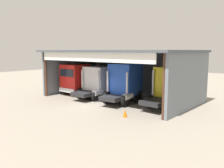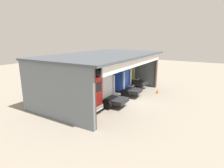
# 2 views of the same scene
# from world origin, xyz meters

# --- Properties ---
(ground_plane) EXTENTS (80.00, 80.00, 0.00)m
(ground_plane) POSITION_xyz_m (0.00, 0.00, 0.00)
(ground_plane) COLOR gray
(ground_plane) RESTS_ON ground
(workshop_shed) EXTENTS (15.21, 8.85, 4.97)m
(workshop_shed) POSITION_xyz_m (0.00, 4.93, 3.46)
(workshop_shed) COLOR slate
(workshop_shed) RESTS_ON ground
(truck_red_center_bay) EXTENTS (2.70, 4.56, 3.40)m
(truck_red_center_bay) POSITION_xyz_m (-5.26, 2.94, 1.79)
(truck_red_center_bay) COLOR red
(truck_red_center_bay) RESTS_ON ground
(truck_white_left_bay) EXTENTS (2.72, 4.44, 3.27)m
(truck_white_left_bay) POSITION_xyz_m (-2.14, 3.01, 1.73)
(truck_white_left_bay) COLOR white
(truck_white_left_bay) RESTS_ON ground
(truck_blue_yard_outside) EXTENTS (2.74, 4.62, 3.71)m
(truck_blue_yard_outside) POSITION_xyz_m (1.48, 2.97, 1.98)
(truck_blue_yard_outside) COLOR #1E47B7
(truck_blue_yard_outside) RESTS_ON ground
(truck_yellow_right_bay) EXTENTS (2.65, 5.27, 3.50)m
(truck_yellow_right_bay) POSITION_xyz_m (5.55, 4.29, 1.85)
(truck_yellow_right_bay) COLOR yellow
(truck_yellow_right_bay) RESTS_ON ground
(oil_drum) EXTENTS (0.58, 0.58, 0.90)m
(oil_drum) POSITION_xyz_m (3.46, 7.00, 0.45)
(oil_drum) COLOR gold
(oil_drum) RESTS_ON ground
(tool_cart) EXTENTS (0.90, 0.60, 1.00)m
(tool_cart) POSITION_xyz_m (3.57, 6.75, 0.50)
(tool_cart) COLOR red
(tool_cart) RESTS_ON ground
(traffic_cone) EXTENTS (0.36, 0.36, 0.56)m
(traffic_cone) POSITION_xyz_m (4.52, -1.03, 0.28)
(traffic_cone) COLOR orange
(traffic_cone) RESTS_ON ground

